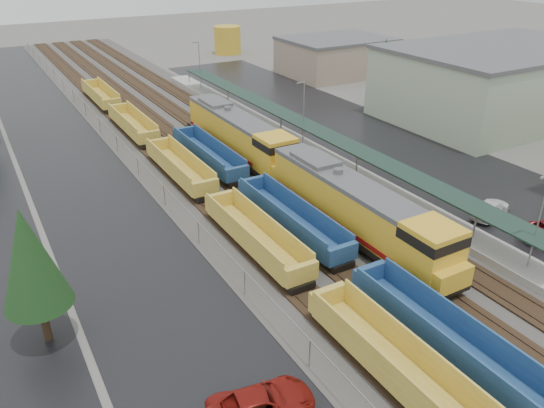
# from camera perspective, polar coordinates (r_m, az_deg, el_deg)

# --- Properties ---
(ballast_strip) EXTENTS (20.00, 160.00, 0.08)m
(ballast_strip) POSITION_cam_1_polar(r_m,az_deg,el_deg) (66.80, -8.35, 7.05)
(ballast_strip) COLOR #302D2B
(ballast_strip) RESTS_ON ground
(trackbed) EXTENTS (14.60, 160.00, 0.22)m
(trackbed) POSITION_cam_1_polar(r_m,az_deg,el_deg) (66.76, -8.36, 7.14)
(trackbed) COLOR black
(trackbed) RESTS_ON ground
(west_parking_lot) EXTENTS (10.00, 160.00, 0.02)m
(west_parking_lot) POSITION_cam_1_polar(r_m,az_deg,el_deg) (63.27, -21.01, 4.38)
(west_parking_lot) COLOR black
(west_parking_lot) RESTS_ON ground
(east_commuter_lot) EXTENTS (16.00, 100.00, 0.02)m
(east_commuter_lot) POSITION_cam_1_polar(r_m,az_deg,el_deg) (67.93, 10.11, 7.22)
(east_commuter_lot) COLOR black
(east_commuter_lot) RESTS_ON ground
(station_platform) EXTENTS (3.00, 80.00, 8.00)m
(station_platform) POSITION_cam_1_polar(r_m,az_deg,el_deg) (62.29, 3.33, 6.52)
(station_platform) COLOR #9E9B93
(station_platform) RESTS_ON ground
(chainlink_fence) EXTENTS (0.08, 160.04, 2.02)m
(chainlink_fence) POSITION_cam_1_polar(r_m,az_deg,el_deg) (62.22, -16.03, 6.35)
(chainlink_fence) COLOR gray
(chainlink_fence) RESTS_ON ground
(industrial_buildings) EXTENTS (32.52, 75.30, 9.50)m
(industrial_buildings) POSITION_cam_1_polar(r_m,az_deg,el_deg) (77.33, 23.41, 11.11)
(industrial_buildings) COLOR tan
(industrial_buildings) RESTS_ON ground
(distant_hills) EXTENTS (301.00, 140.00, 25.20)m
(distant_hills) POSITION_cam_1_polar(r_m,az_deg,el_deg) (221.26, -12.83, 20.15)
(distant_hills) COLOR #515E49
(distant_hills) RESTS_ON ground
(tree_west_near) EXTENTS (3.96, 3.96, 9.00)m
(tree_west_near) POSITION_cam_1_polar(r_m,az_deg,el_deg) (33.03, -24.61, -5.37)
(tree_west_near) COLOR #332316
(tree_west_near) RESTS_ON ground
(tree_east) EXTENTS (4.40, 4.40, 10.00)m
(tree_east) POSITION_cam_1_polar(r_m,az_deg,el_deg) (77.80, 11.97, 14.45)
(tree_east) COLOR #332316
(tree_east) RESTS_ON ground
(locomotive_lead) EXTENTS (3.35, 22.10, 5.00)m
(locomotive_lead) POSITION_cam_1_polar(r_m,az_deg,el_deg) (42.86, 9.33, -0.65)
(locomotive_lead) COLOR black
(locomotive_lead) RESTS_ON ground
(locomotive_trail) EXTENTS (3.35, 22.10, 5.00)m
(locomotive_trail) POSITION_cam_1_polar(r_m,az_deg,el_deg) (59.18, -3.47, 7.39)
(locomotive_trail) COLOR black
(locomotive_trail) RESTS_ON ground
(well_string_yellow) EXTENTS (2.64, 111.33, 2.34)m
(well_string_yellow) POSITION_cam_1_polar(r_m,az_deg,el_deg) (41.50, -1.79, -3.55)
(well_string_yellow) COLOR gold
(well_string_yellow) RESTS_ON ground
(well_string_blue) EXTENTS (2.60, 83.10, 2.31)m
(well_string_blue) POSITION_cam_1_polar(r_m,az_deg,el_deg) (33.38, 18.20, -13.57)
(well_string_blue) COLOR navy
(well_string_blue) RESTS_ON ground
(storage_tank) EXTENTS (5.71, 5.71, 5.71)m
(storage_tank) POSITION_cam_1_polar(r_m,az_deg,el_deg) (119.47, -4.81, 17.17)
(storage_tank) COLOR gold
(storage_tank) RESTS_ON ground
(parked_car_west_c) EXTENTS (3.40, 5.91, 1.55)m
(parked_car_west_c) POSITION_cam_1_polar(r_m,az_deg,el_deg) (28.83, -1.14, -20.68)
(parked_car_west_c) COLOR maroon
(parked_car_west_c) RESTS_ON ground
(parked_car_east_c) EXTENTS (3.43, 5.33, 1.44)m
(parked_car_east_c) POSITION_cam_1_polar(r_m,az_deg,el_deg) (50.58, 22.45, -0.47)
(parked_car_east_c) COLOR white
(parked_car_east_c) RESTS_ON ground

